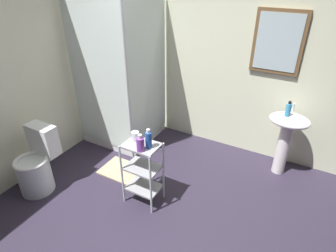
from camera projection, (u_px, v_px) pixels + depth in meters
ground_plane at (155, 226)px, 2.85m from camera, size 4.20×4.20×0.02m
wall_back at (227, 59)px, 3.62m from camera, size 4.20×0.14×2.50m
wall_left at (5, 78)px, 3.00m from camera, size 0.10×4.20×2.50m
shower_stall at (125, 112)px, 4.05m from camera, size 0.92×0.92×2.00m
pedestal_sink at (287, 133)px, 3.32m from camera, size 0.46×0.37×0.81m
sink_faucet at (293, 107)px, 3.27m from camera, size 0.03×0.03×0.10m
toilet at (37, 166)px, 3.20m from camera, size 0.37×0.49×0.76m
storage_cart at (143, 169)px, 2.96m from camera, size 0.38×0.28×0.74m
hand_soap_bottle at (288, 109)px, 3.16m from camera, size 0.06×0.06×0.18m
conditioner_bottle_purple at (140, 144)px, 2.68m from camera, size 0.08×0.08×0.18m
shampoo_bottle_blue at (148, 140)px, 2.72m from camera, size 0.06×0.06×0.21m
rinse_cup at (135, 136)px, 2.86m from camera, size 0.08×0.08×0.09m
bath_mat at (124, 171)px, 3.59m from camera, size 0.60×0.40×0.02m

